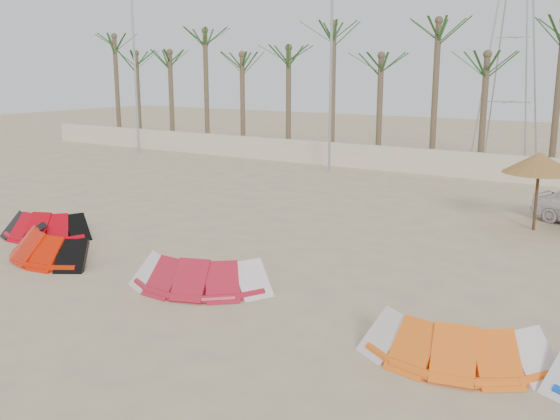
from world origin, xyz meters
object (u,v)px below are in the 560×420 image
Objects in this scene: kite_red_left at (52,224)px; kite_orange at (462,337)px; kite_red_mid at (58,243)px; parasol_left at (539,163)px; kite_red_right at (207,270)px.

kite_red_left is 13.82m from kite_orange.
parasol_left reaches higher than kite_red_mid.
kite_red_left is 0.92× the size of kite_orange.
parasol_left is at bearing 94.65° from kite_orange.
kite_red_mid is 1.39× the size of parasol_left.
kite_orange is (13.74, -1.48, 0.00)m from kite_red_left.
kite_red_left is at bearing -144.04° from parasol_left.
parasol_left is at bearing 44.61° from kite_red_mid.
kite_red_mid is 1.01× the size of kite_orange.
kite_orange is 11.00m from parasol_left.
kite_red_mid is at bearing 179.45° from kite_orange.
kite_orange is at bearing -85.35° from parasol_left.
kite_red_right and kite_orange have the same top height.
kite_red_left and kite_red_mid have the same top height.
kite_orange is at bearing -0.55° from kite_red_mid.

